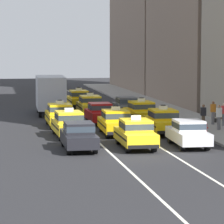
% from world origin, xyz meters
% --- Properties ---
extents(ground_plane, '(160.00, 160.00, 0.00)m').
position_xyz_m(ground_plane, '(0.00, 0.00, 0.00)').
color(ground_plane, '#232326').
extents(lane_stripe_left_center, '(0.14, 80.00, 0.01)m').
position_xyz_m(lane_stripe_left_center, '(-1.60, 20.00, 0.00)').
color(lane_stripe_left_center, silver).
rests_on(lane_stripe_left_center, ground).
extents(lane_stripe_center_right, '(0.14, 80.00, 0.01)m').
position_xyz_m(lane_stripe_center_right, '(1.60, 20.00, 0.00)').
color(lane_stripe_center_right, silver).
rests_on(lane_stripe_center_right, ground).
extents(sidewalk_curb, '(4.00, 90.00, 0.15)m').
position_xyz_m(sidewalk_curb, '(7.20, 15.00, 0.07)').
color(sidewalk_curb, gray).
rests_on(sidewalk_curb, ground).
extents(sedan_left_nearest, '(1.81, 4.32, 1.58)m').
position_xyz_m(sedan_left_nearest, '(-3.15, 1.59, 0.85)').
color(sedan_left_nearest, black).
rests_on(sedan_left_nearest, ground).
extents(taxi_left_second, '(1.93, 4.60, 1.96)m').
position_xyz_m(taxi_left_second, '(-3.11, 6.79, 0.88)').
color(taxi_left_second, black).
rests_on(taxi_left_second, ground).
extents(taxi_left_third, '(1.83, 4.56, 1.96)m').
position_xyz_m(taxi_left_third, '(-3.14, 12.23, 0.88)').
color(taxi_left_third, black).
rests_on(taxi_left_third, ground).
extents(box_truck_left_fourth, '(2.47, 7.03, 3.27)m').
position_xyz_m(box_truck_left_fourth, '(-3.10, 20.71, 1.78)').
color(box_truck_left_fourth, black).
rests_on(box_truck_left_fourth, ground).
extents(taxi_center_nearest, '(1.90, 4.59, 1.96)m').
position_xyz_m(taxi_center_nearest, '(0.13, 1.68, 0.88)').
color(taxi_center_nearest, black).
rests_on(taxi_center_nearest, ground).
extents(taxi_center_second, '(1.95, 4.61, 1.96)m').
position_xyz_m(taxi_center_second, '(-0.00, 7.18, 0.88)').
color(taxi_center_second, black).
rests_on(taxi_center_second, ground).
extents(sedan_center_third, '(1.76, 4.30, 1.58)m').
position_xyz_m(sedan_center_third, '(-0.01, 13.33, 0.85)').
color(sedan_center_third, black).
rests_on(sedan_center_third, ground).
extents(taxi_center_fourth, '(1.83, 4.56, 1.96)m').
position_xyz_m(taxi_center_fourth, '(0.12, 19.29, 0.88)').
color(taxi_center_fourth, black).
rests_on(taxi_center_fourth, ground).
extents(taxi_center_fifth, '(1.84, 4.57, 1.96)m').
position_xyz_m(taxi_center_fifth, '(0.01, 25.68, 0.88)').
color(taxi_center_fifth, black).
rests_on(taxi_center_fifth, ground).
extents(sedan_right_nearest, '(1.94, 4.37, 1.58)m').
position_xyz_m(sedan_right_nearest, '(3.24, 1.57, 0.85)').
color(sedan_right_nearest, black).
rests_on(sedan_right_nearest, ground).
extents(taxi_right_second, '(1.96, 4.61, 1.96)m').
position_xyz_m(taxi_right_second, '(3.17, 7.07, 0.88)').
color(taxi_right_second, black).
rests_on(taxi_right_second, ground).
extents(taxi_right_third, '(1.91, 4.59, 1.96)m').
position_xyz_m(taxi_right_third, '(3.10, 13.14, 0.88)').
color(taxi_right_third, black).
rests_on(taxi_right_third, ground).
extents(sedan_right_fourth, '(1.77, 4.30, 1.58)m').
position_xyz_m(sedan_right_fourth, '(3.08, 18.36, 0.85)').
color(sedan_right_fourth, black).
rests_on(sedan_right_fourth, ground).
extents(pedestrian_mid_block, '(0.36, 0.24, 1.65)m').
position_xyz_m(pedestrian_mid_block, '(6.42, 8.37, 0.99)').
color(pedestrian_mid_block, '#473828').
rests_on(pedestrian_mid_block, sidewalk_curb).
extents(pedestrian_by_storefront, '(0.47, 0.24, 1.69)m').
position_xyz_m(pedestrian_by_storefront, '(7.83, 10.36, 1.00)').
color(pedestrian_by_storefront, slate).
rests_on(pedestrian_by_storefront, sidewalk_curb).
extents(pedestrian_trailing, '(0.47, 0.24, 1.65)m').
position_xyz_m(pedestrian_trailing, '(8.24, 9.30, 0.98)').
color(pedestrian_trailing, slate).
rests_on(pedestrian_trailing, sidewalk_curb).
extents(pedestrian_far_corner, '(0.47, 0.24, 1.70)m').
position_xyz_m(pedestrian_far_corner, '(7.18, 7.39, 1.00)').
color(pedestrian_far_corner, slate).
rests_on(pedestrian_far_corner, sidewalk_curb).
extents(fire_hydrant, '(0.36, 0.22, 0.73)m').
position_xyz_m(fire_hydrant, '(5.68, 5.69, 0.55)').
color(fire_hydrant, red).
rests_on(fire_hydrant, sidewalk_curb).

